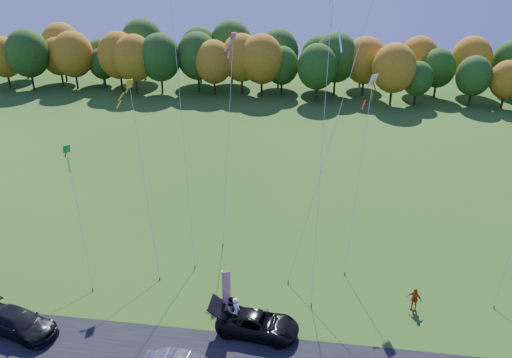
# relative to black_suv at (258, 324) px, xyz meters

# --- Properties ---
(ground) EXTENTS (160.00, 160.00, 0.00)m
(ground) POSITION_rel_black_suv_xyz_m (-1.07, 0.78, -0.68)
(ground) COLOR #245316
(tree_line) EXTENTS (116.00, 12.00, 10.00)m
(tree_line) POSITION_rel_black_suv_xyz_m (-1.07, 55.78, -0.68)
(tree_line) COLOR #1E4711
(tree_line) RESTS_ON ground
(black_suv) EXTENTS (5.11, 2.82, 1.35)m
(black_suv) POSITION_rel_black_suv_xyz_m (0.00, 0.00, 0.00)
(black_suv) COLOR black
(black_suv) RESTS_ON ground
(dark_truck_a) EXTENTS (5.17, 3.19, 1.40)m
(dark_truck_a) POSITION_rel_black_suv_xyz_m (-13.99, -1.92, 0.02)
(dark_truck_a) COLOR black
(dark_truck_a) RESTS_ON ground
(person_tailgate_a) EXTENTS (0.58, 0.78, 1.96)m
(person_tailgate_a) POSITION_rel_black_suv_xyz_m (-1.37, 0.52, 0.31)
(person_tailgate_a) COLOR white
(person_tailgate_a) RESTS_ON ground
(person_tailgate_b) EXTENTS (1.08, 1.14, 1.86)m
(person_tailgate_b) POSITION_rel_black_suv_xyz_m (-1.65, 0.69, 0.25)
(person_tailgate_b) COLOR gray
(person_tailgate_b) RESTS_ON ground
(person_east) EXTENTS (0.98, 0.78, 1.55)m
(person_east) POSITION_rel_black_suv_xyz_m (9.47, 3.59, 0.10)
(person_east) COLOR #BD4811
(person_east) RESTS_ON ground
(feather_flag) EXTENTS (0.47, 0.24, 3.78)m
(feather_flag) POSITION_rel_black_suv_xyz_m (-2.02, 0.66, 1.63)
(feather_flag) COLOR #999999
(feather_flag) RESTS_ON ground
(kite_delta_blue) EXTENTS (5.29, 11.24, 25.13)m
(kite_delta_blue) POSITION_rel_black_suv_xyz_m (-7.37, 11.27, 11.46)
(kite_delta_blue) COLOR #4C3F33
(kite_delta_blue) RESTS_ON ground
(kite_parafoil_orange) EXTENTS (8.71, 13.82, 27.05)m
(kite_parafoil_orange) POSITION_rel_black_suv_xyz_m (4.88, 11.83, 12.65)
(kite_parafoil_orange) COLOR #4C3F33
(kite_parafoil_orange) RESTS_ON ground
(kite_delta_red) EXTENTS (2.29, 9.03, 20.32)m
(kite_delta_red) POSITION_rel_black_suv_xyz_m (3.20, 7.89, 11.54)
(kite_delta_red) COLOR #4C3F33
(kite_delta_red) RESTS_ON ground
(kite_diamond_yellow) EXTENTS (4.11, 7.35, 12.74)m
(kite_diamond_yellow) POSITION_rel_black_suv_xyz_m (-9.28, 7.77, 5.48)
(kite_diamond_yellow) COLOR #4C3F33
(kite_diamond_yellow) RESTS_ON ground
(kite_diamond_green) EXTENTS (3.60, 5.41, 8.88)m
(kite_diamond_green) POSITION_rel_black_suv_xyz_m (-13.07, 4.93, 3.56)
(kite_diamond_green) COLOR #4C3F33
(kite_diamond_green) RESTS_ON ground
(kite_diamond_white) EXTENTS (1.98, 6.64, 13.41)m
(kite_diamond_white) POSITION_rel_black_suv_xyz_m (5.87, 9.79, 5.82)
(kite_diamond_white) COLOR #4C3F33
(kite_diamond_white) RESTS_ON ground
(kite_diamond_pink) EXTENTS (1.04, 7.85, 15.43)m
(kite_diamond_pink) POSITION_rel_black_suv_xyz_m (-4.17, 13.17, 7.20)
(kite_diamond_pink) COLOR #4C3F33
(kite_diamond_pink) RESTS_ON ground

